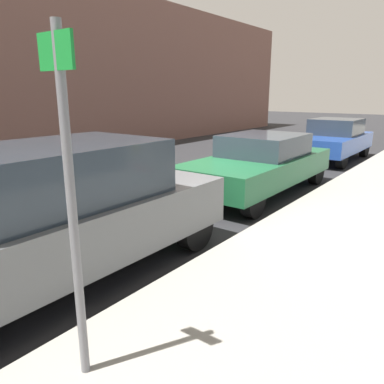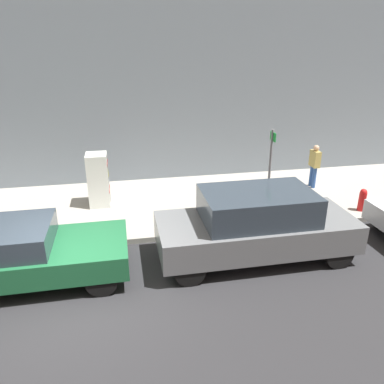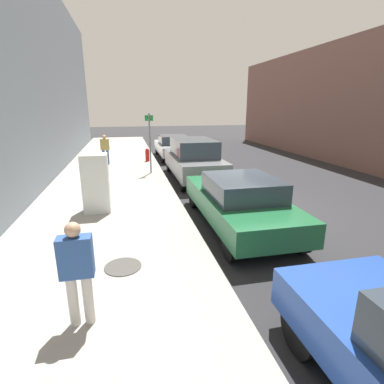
{
  "view_description": "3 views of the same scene",
  "coord_description": "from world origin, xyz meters",
  "px_view_note": "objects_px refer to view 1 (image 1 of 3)",
  "views": [
    {
      "loc": [
        -4.83,
        6.77,
        2.33
      ],
      "look_at": [
        -1.77,
        2.71,
        0.99
      ],
      "focal_mm": 35.0,
      "sensor_mm": 36.0,
      "label": 1
    },
    {
      "loc": [
        6.8,
        1.17,
        4.97
      ],
      "look_at": [
        -1.8,
        2.85,
        1.47
      ],
      "focal_mm": 35.0,
      "sensor_mm": 36.0,
      "label": 2
    },
    {
      "loc": [
        -3.64,
        -8.26,
        3.12
      ],
      "look_at": [
        -1.79,
        0.16,
        0.62
      ],
      "focal_mm": 28.0,
      "sensor_mm": 36.0,
      "label": 3
    }
  ],
  "objects_px": {
    "parked_hatchback_blue": "(334,139)",
    "parked_suv_gray": "(58,212)",
    "parked_sedan_green": "(260,163)",
    "street_sign_post": "(70,195)"
  },
  "relations": [
    {
      "from": "parked_hatchback_blue",
      "to": "parked_sedan_green",
      "type": "bearing_deg",
      "value": 90.0
    },
    {
      "from": "parked_hatchback_blue",
      "to": "parked_suv_gray",
      "type": "xyz_separation_m",
      "value": [
        0.0,
        11.17,
        0.15
      ]
    },
    {
      "from": "parked_sedan_green",
      "to": "street_sign_post",
      "type": "bearing_deg",
      "value": 105.31
    },
    {
      "from": "parked_sedan_green",
      "to": "parked_hatchback_blue",
      "type": "bearing_deg",
      "value": -90.0
    },
    {
      "from": "parked_suv_gray",
      "to": "parked_sedan_green",
      "type": "bearing_deg",
      "value": -90.0
    },
    {
      "from": "parked_sedan_green",
      "to": "parked_suv_gray",
      "type": "xyz_separation_m",
      "value": [
        -0.0,
        5.47,
        0.18
      ]
    },
    {
      "from": "street_sign_post",
      "to": "parked_suv_gray",
      "type": "distance_m",
      "value": 2.16
    },
    {
      "from": "parked_hatchback_blue",
      "to": "street_sign_post",
      "type": "bearing_deg",
      "value": 98.28
    },
    {
      "from": "street_sign_post",
      "to": "parked_sedan_green",
      "type": "bearing_deg",
      "value": -74.69
    },
    {
      "from": "parked_hatchback_blue",
      "to": "parked_suv_gray",
      "type": "relative_size",
      "value": 0.86
    }
  ]
}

